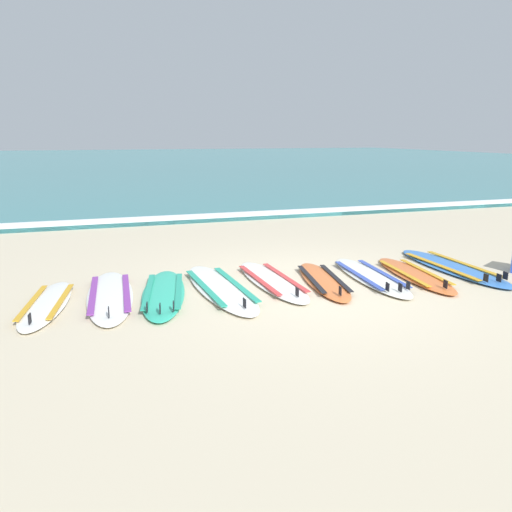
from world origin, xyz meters
TOP-DOWN VIEW (x-y plane):
  - ground_plane at (0.00, 0.00)m, footprint 80.00×80.00m
  - sea at (0.00, 35.70)m, footprint 80.00×60.00m
  - wave_foam_strip at (0.00, 6.07)m, footprint 80.00×0.76m
  - surfboard_0 at (-3.49, 0.32)m, footprint 0.76×1.98m
  - surfboard_1 at (-2.72, 0.44)m, footprint 0.69×2.36m
  - surfboard_2 at (-2.04, 0.32)m, footprint 0.93×2.28m
  - surfboard_3 at (-1.27, 0.32)m, footprint 0.78×2.51m
  - surfboard_4 at (-0.47, 0.43)m, footprint 0.65×2.25m
  - surfboard_5 at (0.24, 0.21)m, footprint 0.82×2.06m
  - surfboard_6 at (1.00, 0.20)m, footprint 0.72×2.26m
  - surfboard_7 at (1.68, 0.08)m, footprint 0.73×2.12m
  - surfboard_8 at (2.51, 0.27)m, footprint 0.64×2.50m

SIDE VIEW (x-z plane):
  - ground_plane at x=0.00m, z-range 0.00..0.00m
  - surfboard_3 at x=-1.27m, z-range -0.05..0.13m
  - surfboard_1 at x=-2.72m, z-range -0.05..0.13m
  - surfboard_4 at x=-0.47m, z-range -0.05..0.13m
  - surfboard_7 at x=1.68m, z-range -0.05..0.13m
  - surfboard_5 at x=0.24m, z-range -0.05..0.13m
  - surfboard_0 at x=-3.49m, z-range -0.05..0.13m
  - surfboard_8 at x=2.51m, z-range -0.05..0.13m
  - surfboard_6 at x=1.00m, z-range -0.05..0.13m
  - surfboard_2 at x=-2.04m, z-range -0.05..0.13m
  - sea at x=0.00m, z-range 0.00..0.10m
  - wave_foam_strip at x=0.00m, z-range 0.00..0.11m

